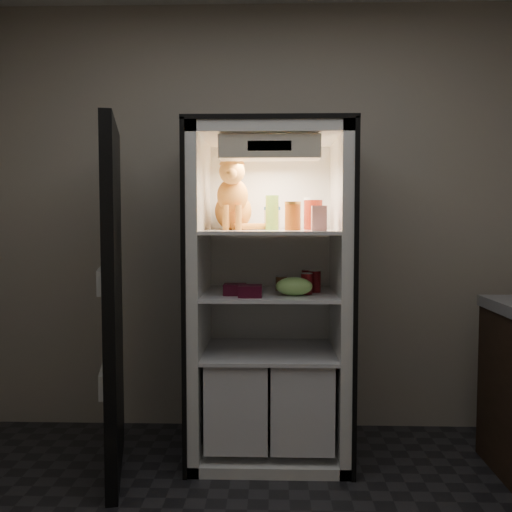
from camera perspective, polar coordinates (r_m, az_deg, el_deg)
The scene contains 16 objects.
room_shell at distance 1.89m, azimuth 1.16°, elevation 11.83°, with size 3.60×3.60×3.60m.
refrigerator at distance 3.30m, azimuth 1.37°, elevation -6.06°, with size 0.90×0.72×1.88m.
fridge_door at distance 3.14m, azimuth -14.12°, elevation -4.42°, with size 0.25×0.86×1.85m.
tabby_cat at distance 3.28m, azimuth -2.30°, elevation 5.44°, with size 0.36×0.41×0.43m.
parmesan_shaker at distance 3.24m, azimuth 1.61°, elevation 4.35°, with size 0.08×0.08×0.20m.
mayo_tub at distance 3.32m, azimuth 1.63°, elevation 3.80°, with size 0.09×0.09×0.13m.
salsa_jar at distance 3.14m, azimuth 3.69°, elevation 4.02°, with size 0.09×0.09×0.16m.
pepper_jar at distance 3.33m, azimuth 5.73°, elevation 4.24°, with size 0.11×0.11×0.19m.
cream_carton at distance 3.03m, azimuth 6.32°, elevation 3.77°, with size 0.08×0.08×0.13m, color white.
soda_can_a at distance 3.34m, azimuth 5.13°, elevation -2.35°, with size 0.06×0.06×0.12m.
soda_can_b at distance 3.22m, azimuth 5.90°, elevation -2.53°, with size 0.07×0.07×0.12m.
soda_can_c at distance 3.13m, azimuth 5.09°, elevation -2.77°, with size 0.06×0.06×0.12m.
condiment_jar at distance 3.28m, azimuth 2.54°, elevation -2.69°, with size 0.07×0.07×0.09m.
grape_bag at distance 3.08m, azimuth 3.84°, elevation -3.04°, with size 0.20×0.14×0.10m, color #8DCB5E.
berry_box_left at distance 3.11m, azimuth -2.14°, elevation -3.35°, with size 0.12×0.12×0.06m, color #450B1D.
berry_box_right at distance 3.02m, azimuth -0.58°, elevation -3.52°, with size 0.12×0.12×0.06m, color #450B1D.
Camera 1 is at (0.02, -1.87, 1.36)m, focal length 40.00 mm.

